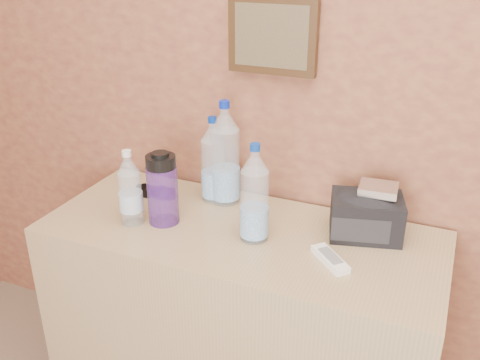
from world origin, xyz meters
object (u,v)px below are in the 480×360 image
Objects in this scene: sunglasses at (156,192)px; foil_packet at (378,189)px; pet_small at (130,192)px; nalgene_bottle at (162,188)px; toiletry_bag at (366,214)px; ac_remote at (330,259)px; pet_large_d at (254,198)px; dresser at (240,329)px; pet_large_b at (213,164)px; pet_large_c at (225,158)px.

foil_packet reaches higher than sunglasses.
pet_small is 2.23× the size of foil_packet.
nalgene_bottle reaches higher than toiletry_bag.
nalgene_bottle is at bearing 27.00° from pet_small.
pet_small is 1.72× the size of ac_remote.
pet_large_d is 0.39m from foil_packet.
pet_large_b reaches higher than dresser.
toiletry_bag is at bearing -5.70° from sunglasses.
pet_small is 1.04× the size of nalgene_bottle.
pet_large_c is at bearing 133.47° from pet_large_d.
pet_large_d is (0.06, -0.03, 0.55)m from dresser.
pet_large_b reaches higher than sunglasses.
dresser is 11.28× the size of foil_packet.
pet_large_b reaches higher than nalgene_bottle.
foil_packet is at bearing 112.29° from ac_remote.
pet_large_c is 0.53m from ac_remote.
pet_large_c reaches higher than ac_remote.
pet_large_b is at bearing 135.34° from dresser.
pet_large_b is 1.25× the size of nalgene_bottle.
pet_small is at bearing -128.90° from pet_large_c.
pet_small is 0.68m from ac_remote.
pet_large_d is at bearing -168.00° from toiletry_bag.
pet_large_b is at bearing -177.93° from pet_large_c.
pet_small is (-0.41, -0.07, -0.03)m from pet_large_d.
pet_large_d is at bearing -23.50° from dresser.
pet_large_d is 1.24× the size of pet_small.
dresser is 5.92× the size of toiletry_bag.
sunglasses is (-0.38, 0.11, 0.43)m from dresser.
pet_large_b is 0.32m from pet_small.
pet_large_c is (0.05, 0.00, 0.03)m from pet_large_b.
pet_large_c is 1.44× the size of pet_small.
dresser is 4.19× the size of pet_large_b.
foil_packet is (0.41, 0.15, 0.57)m from dresser.
pet_large_c is at bearing 126.73° from dresser.
pet_large_b is 0.25m from sunglasses.
nalgene_bottle reaches higher than sunglasses.
pet_small is 1.75× the size of sunglasses.
foil_packet is (0.66, 0.19, 0.04)m from nalgene_bottle.
pet_large_c reaches higher than pet_large_b.
nalgene_bottle is (-0.12, -0.22, -0.04)m from pet_large_c.
toiletry_bag is (0.32, 0.16, -0.07)m from pet_large_d.
toiletry_bag is 0.09m from foil_packet.
nalgene_bottle is at bearing -170.16° from dresser.
ac_remote is at bearing -2.03° from nalgene_bottle.
toiletry_bag is (0.56, -0.04, -0.06)m from pet_large_b.
pet_large_c is at bearing 2.07° from pet_large_b.
sunglasses is 0.98× the size of ac_remote.
pet_small is (-0.22, -0.27, -0.05)m from pet_large_c.
dresser is 0.60m from pet_large_b.
pet_large_d is (0.19, -0.20, -0.02)m from pet_large_c.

